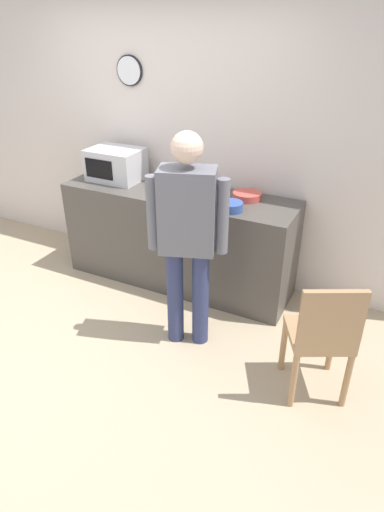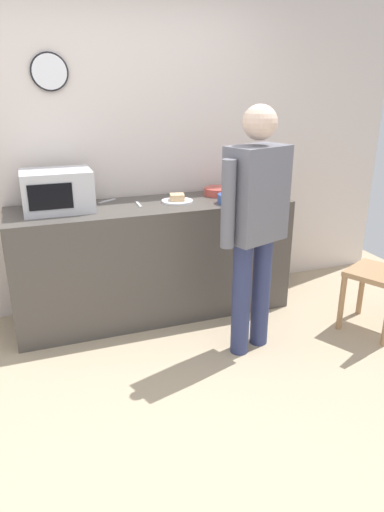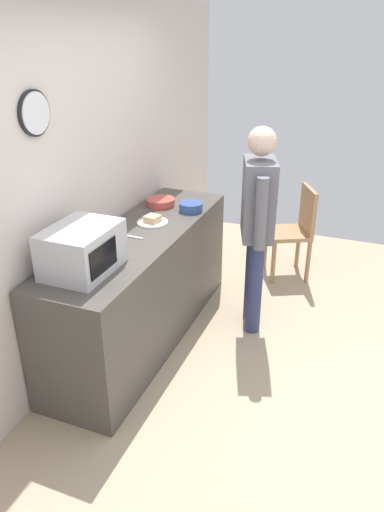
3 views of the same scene
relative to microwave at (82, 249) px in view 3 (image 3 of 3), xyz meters
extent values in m
plane|color=tan|center=(0.42, -1.27, -1.09)|extent=(6.00, 6.00, 0.00)
cube|color=silver|center=(0.42, 0.33, 0.21)|extent=(5.40, 0.10, 2.60)
cylinder|color=white|center=(0.05, 0.26, 0.82)|extent=(0.25, 0.03, 0.25)
cylinder|color=black|center=(0.05, 0.27, 0.82)|extent=(0.27, 0.02, 0.27)
cube|color=#4C4742|center=(0.70, -0.05, -0.62)|extent=(2.21, 0.62, 0.94)
cube|color=silver|center=(0.00, 0.00, 0.00)|extent=(0.50, 0.38, 0.30)
cube|color=black|center=(-0.06, -0.19, 0.00)|extent=(0.30, 0.01, 0.18)
cylinder|color=white|center=(0.91, -0.05, -0.14)|extent=(0.25, 0.25, 0.01)
cube|color=#DDB57F|center=(0.91, -0.05, -0.11)|extent=(0.13, 0.13, 0.05)
cylinder|color=#33519E|center=(1.29, -0.23, -0.11)|extent=(0.20, 0.20, 0.07)
cylinder|color=#C64C42|center=(1.32, 0.07, -0.12)|extent=(0.25, 0.25, 0.06)
cube|color=silver|center=(0.39, 0.16, -0.15)|extent=(0.15, 0.11, 0.01)
cube|color=silver|center=(0.60, -0.04, -0.15)|extent=(0.03, 0.17, 0.01)
cylinder|color=navy|center=(1.29, -0.80, -0.67)|extent=(0.13, 0.13, 0.83)
cylinder|color=navy|center=(1.10, -0.87, -0.67)|extent=(0.13, 0.13, 0.83)
cube|color=slate|center=(1.20, -0.84, 0.06)|extent=(0.46, 0.36, 0.62)
cylinder|color=slate|center=(1.43, -0.76, 0.03)|extent=(0.09, 0.09, 0.56)
cylinder|color=slate|center=(0.96, -0.92, 0.03)|extent=(0.09, 0.09, 0.56)
sphere|color=beige|center=(1.20, -0.84, 0.51)|extent=(0.22, 0.22, 0.22)
cylinder|color=#A87F56|center=(2.31, -0.68, -0.86)|extent=(0.04, 0.04, 0.45)
cylinder|color=#A87F56|center=(1.99, -0.84, -0.86)|extent=(0.04, 0.04, 0.45)
cylinder|color=#A87F56|center=(2.47, -1.00, -0.86)|extent=(0.04, 0.04, 0.45)
cylinder|color=#A87F56|center=(2.15, -1.16, -0.86)|extent=(0.04, 0.04, 0.45)
cube|color=#A87F56|center=(2.23, -0.92, -0.62)|extent=(0.54, 0.54, 0.04)
cube|color=#A87F56|center=(2.31, -1.08, -0.37)|extent=(0.38, 0.22, 0.45)
camera|label=1|loc=(2.50, -3.41, 1.29)|focal=31.07mm
camera|label=2|loc=(-0.20, -3.44, 0.72)|focal=32.03mm
camera|label=3|loc=(-2.34, -1.67, 1.28)|focal=33.97mm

